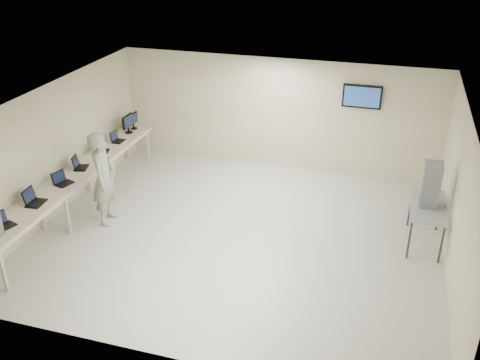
% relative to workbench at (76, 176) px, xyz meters
% --- Properties ---
extents(room, '(8.01, 7.01, 2.81)m').
position_rel_workbench_xyz_m(room, '(3.62, 0.06, 0.58)').
color(room, '#B9B8A7').
rests_on(room, ground).
extents(workbench, '(0.76, 6.00, 0.90)m').
position_rel_workbench_xyz_m(workbench, '(0.00, 0.00, 0.00)').
color(workbench, beige).
rests_on(workbench, ground).
extents(laptop_0, '(0.38, 0.40, 0.27)m').
position_rel_workbench_xyz_m(laptop_0, '(-0.06, -2.28, 0.14)').
color(laptop_0, black).
rests_on(laptop_0, workbench).
extents(laptop_1, '(0.35, 0.41, 0.30)m').
position_rel_workbench_xyz_m(laptop_1, '(-0.05, -1.39, 0.15)').
color(laptop_1, black).
rests_on(laptop_1, workbench).
extents(laptop_2, '(0.37, 0.40, 0.27)m').
position_rel_workbench_xyz_m(laptop_2, '(0.00, -0.51, 0.14)').
color(laptop_2, black).
rests_on(laptop_2, workbench).
extents(laptop_3, '(0.38, 0.41, 0.28)m').
position_rel_workbench_xyz_m(laptop_3, '(-0.08, 0.26, 0.15)').
color(laptop_3, black).
rests_on(laptop_3, workbench).
extents(laptop_4, '(0.37, 0.40, 0.27)m').
position_rel_workbench_xyz_m(laptop_4, '(-0.07, 1.17, 0.14)').
color(laptop_4, black).
rests_on(laptop_4, workbench).
extents(laptop_5, '(0.27, 0.33, 0.25)m').
position_rel_workbench_xyz_m(laptop_5, '(-0.02, 1.85, 0.14)').
color(laptop_5, black).
rests_on(laptop_5, workbench).
extents(monitor_near, '(0.21, 0.47, 0.47)m').
position_rel_workbench_xyz_m(monitor_near, '(-0.01, 2.46, 0.35)').
color(monitor_near, black).
rests_on(monitor_near, workbench).
extents(monitor_far, '(0.18, 0.41, 0.41)m').
position_rel_workbench_xyz_m(monitor_far, '(-0.01, 2.75, 0.32)').
color(monitor_far, black).
rests_on(monitor_far, workbench).
extents(soldier, '(0.62, 0.82, 2.00)m').
position_rel_workbench_xyz_m(soldier, '(0.82, -0.23, 0.17)').
color(soldier, gray).
rests_on(soldier, ground).
extents(side_table, '(0.67, 1.43, 0.86)m').
position_rel_workbench_xyz_m(side_table, '(7.19, 0.75, -0.04)').
color(side_table, gray).
rests_on(side_table, ground).
extents(storage_bins, '(0.33, 0.37, 0.87)m').
position_rel_workbench_xyz_m(storage_bins, '(7.17, 0.75, 0.47)').
color(storage_bins, gray).
rests_on(storage_bins, side_table).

